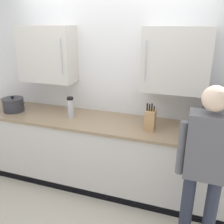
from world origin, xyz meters
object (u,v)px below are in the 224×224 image
at_px(microwave_oven, 224,122).
at_px(stock_pot, 13,105).
at_px(thermos_flask, 71,107).
at_px(person_figure, 205,163).
at_px(knife_block, 150,120).

distance_m(microwave_oven, stock_pot, 2.65).
xyz_separation_m(microwave_oven, stock_pot, (-2.65, -0.10, -0.06)).
height_order(stock_pot, thermos_flask, thermos_flask).
height_order(thermos_flask, person_figure, person_figure).
bearing_deg(thermos_flask, stock_pot, -177.27).
xyz_separation_m(knife_block, person_figure, (0.58, -0.65, -0.06)).
relative_size(thermos_flask, person_figure, 0.16).
relative_size(microwave_oven, knife_block, 1.57).
distance_m(microwave_oven, person_figure, 0.78).
bearing_deg(stock_pot, person_figure, -14.87).
bearing_deg(knife_block, person_figure, -48.05).
bearing_deg(thermos_flask, person_figure, -23.33).
bearing_deg(microwave_oven, person_figure, -104.01).
bearing_deg(microwave_oven, stock_pot, -177.82).
height_order(knife_block, person_figure, person_figure).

